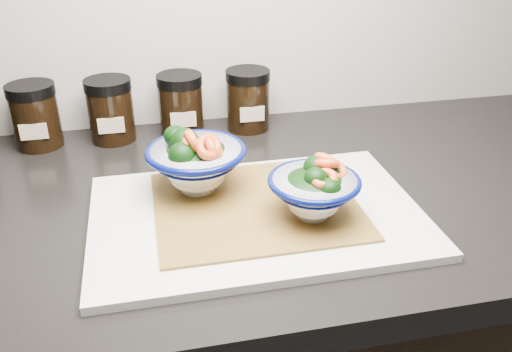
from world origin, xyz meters
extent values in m
cube|color=black|center=(0.00, 1.45, 0.88)|extent=(3.50, 0.60, 0.04)
cube|color=silver|center=(0.10, 1.37, 0.91)|extent=(0.45, 0.30, 0.01)
cube|color=#A98232|center=(0.10, 1.38, 0.91)|extent=(0.28, 0.24, 0.00)
cylinder|color=white|center=(0.03, 1.44, 0.92)|extent=(0.05, 0.05, 0.01)
ellipsoid|color=white|center=(0.03, 1.44, 0.94)|extent=(0.08, 0.08, 0.04)
torus|color=#040D4F|center=(0.03, 1.44, 0.98)|extent=(0.14, 0.14, 0.01)
torus|color=#040D4F|center=(0.03, 1.44, 0.96)|extent=(0.12, 0.12, 0.00)
ellipsoid|color=black|center=(0.03, 1.44, 0.97)|extent=(0.11, 0.11, 0.05)
ellipsoid|color=black|center=(0.01, 1.46, 0.99)|extent=(0.03, 0.03, 0.03)
cylinder|color=#477233|center=(0.01, 1.46, 0.98)|extent=(0.01, 0.01, 0.02)
ellipsoid|color=black|center=(0.02, 1.45, 0.99)|extent=(0.04, 0.04, 0.05)
cylinder|color=#477233|center=(0.02, 1.45, 0.97)|extent=(0.02, 0.02, 0.03)
ellipsoid|color=black|center=(0.01, 1.42, 0.98)|extent=(0.04, 0.04, 0.04)
cylinder|color=#477233|center=(0.01, 1.42, 0.97)|extent=(0.02, 0.02, 0.03)
torus|color=orange|center=(0.03, 1.43, 1.00)|extent=(0.03, 0.05, 0.05)
torus|color=orange|center=(0.05, 1.42, 0.99)|extent=(0.06, 0.05, 0.05)
torus|color=orange|center=(0.03, 1.44, 0.99)|extent=(0.05, 0.06, 0.05)
torus|color=orange|center=(0.05, 1.43, 0.99)|extent=(0.04, 0.06, 0.06)
torus|color=orange|center=(0.02, 1.45, 0.98)|extent=(0.06, 0.04, 0.06)
cylinder|color=#CCBC8E|center=(0.05, 1.43, 0.99)|extent=(0.02, 0.02, 0.01)
cylinder|color=white|center=(0.17, 1.34, 0.92)|extent=(0.04, 0.04, 0.01)
ellipsoid|color=white|center=(0.17, 1.34, 0.93)|extent=(0.07, 0.07, 0.03)
torus|color=#040D4F|center=(0.17, 1.34, 0.97)|extent=(0.12, 0.12, 0.01)
torus|color=#040D4F|center=(0.17, 1.34, 0.96)|extent=(0.10, 0.10, 0.00)
ellipsoid|color=black|center=(0.17, 1.34, 0.96)|extent=(0.09, 0.09, 0.04)
ellipsoid|color=black|center=(0.18, 1.36, 0.98)|extent=(0.04, 0.04, 0.04)
cylinder|color=#477233|center=(0.18, 1.36, 0.96)|extent=(0.01, 0.01, 0.02)
ellipsoid|color=black|center=(0.17, 1.33, 0.98)|extent=(0.03, 0.03, 0.03)
cylinder|color=#477233|center=(0.17, 1.33, 0.97)|extent=(0.01, 0.01, 0.02)
ellipsoid|color=black|center=(0.19, 1.35, 0.97)|extent=(0.04, 0.04, 0.04)
cylinder|color=#477233|center=(0.19, 1.35, 0.95)|extent=(0.01, 0.02, 0.03)
ellipsoid|color=black|center=(0.18, 1.31, 0.97)|extent=(0.03, 0.03, 0.03)
cylinder|color=#477233|center=(0.18, 1.31, 0.96)|extent=(0.01, 0.01, 0.02)
torus|color=orange|center=(0.18, 1.32, 0.98)|extent=(0.05, 0.05, 0.03)
torus|color=orange|center=(0.19, 1.36, 0.98)|extent=(0.05, 0.05, 0.03)
torus|color=orange|center=(0.19, 1.35, 0.99)|extent=(0.05, 0.05, 0.04)
torus|color=orange|center=(0.19, 1.36, 0.99)|extent=(0.04, 0.05, 0.04)
torus|color=orange|center=(0.21, 1.35, 0.98)|extent=(0.05, 0.05, 0.03)
cylinder|color=#CCBC8E|center=(0.19, 1.34, 0.98)|extent=(0.02, 0.02, 0.01)
cylinder|color=black|center=(-0.22, 1.69, 0.95)|extent=(0.08, 0.08, 0.09)
cylinder|color=black|center=(-0.22, 1.69, 1.00)|extent=(0.08, 0.08, 0.02)
cube|color=#C6B793|center=(-0.22, 1.65, 0.94)|extent=(0.04, 0.00, 0.03)
cylinder|color=black|center=(-0.09, 1.69, 0.95)|extent=(0.08, 0.08, 0.09)
cylinder|color=black|center=(-0.09, 1.69, 1.00)|extent=(0.08, 0.08, 0.02)
cube|color=#C6B793|center=(-0.09, 1.65, 0.94)|extent=(0.04, 0.00, 0.03)
cylinder|color=black|center=(0.03, 1.69, 0.95)|extent=(0.08, 0.08, 0.09)
cylinder|color=black|center=(0.03, 1.69, 1.00)|extent=(0.08, 0.08, 0.02)
cube|color=#C6B793|center=(0.03, 1.65, 0.94)|extent=(0.04, 0.00, 0.03)
cylinder|color=black|center=(0.16, 1.69, 0.95)|extent=(0.08, 0.08, 0.09)
cylinder|color=black|center=(0.16, 1.69, 1.00)|extent=(0.08, 0.08, 0.02)
cube|color=#C6B793|center=(0.16, 1.65, 0.94)|extent=(0.04, 0.00, 0.03)
camera|label=1|loc=(-0.03, 0.75, 1.31)|focal=38.00mm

